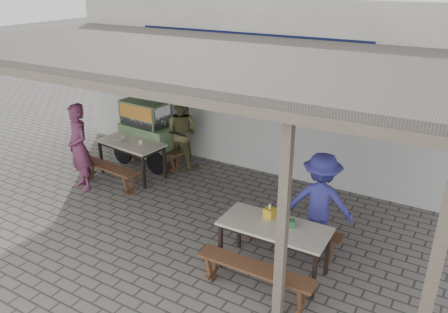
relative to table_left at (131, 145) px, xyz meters
name	(u,v)px	position (x,y,z in m)	size (l,w,h in m)	color
ground	(168,232)	(1.93, -1.38, -0.67)	(60.00, 60.00, 0.00)	#66625D
back_wall	(265,84)	(1.93, 2.19, 1.05)	(9.00, 1.28, 3.50)	silver
warung_roof	(195,56)	(1.95, -0.49, 2.04)	(9.00, 4.21, 2.81)	#57514A
table_left	(131,145)	(0.00, 0.00, 0.00)	(1.46, 0.85, 0.75)	beige
bench_left_street	(108,171)	(-0.07, -0.64, -0.33)	(1.51, 0.44, 0.45)	brown
bench_left_wall	(154,151)	(0.07, 0.64, -0.33)	(1.51, 0.44, 0.45)	brown
table_right	(274,230)	(3.84, -1.44, 0.00)	(1.50, 0.70, 0.75)	beige
bench_right_street	(255,273)	(3.84, -2.03, -0.33)	(1.60, 0.30, 0.45)	brown
bench_right_wall	(289,230)	(3.83, -0.85, -0.33)	(1.60, 0.30, 0.45)	brown
vendor_cart	(147,131)	(-0.10, 0.65, 0.10)	(1.82, 0.78, 1.43)	#749A66
patron_street_side	(79,147)	(-0.46, -0.93, 0.18)	(0.62, 0.41, 1.71)	#6F3151
patron_wall_side	(182,132)	(0.62, 0.93, 0.13)	(0.77, 0.60, 1.59)	brown
patron_right_table	(320,202)	(4.17, -0.53, 0.10)	(1.00, 0.57, 1.54)	#383998
tissue_box	(270,213)	(3.69, -1.28, 0.15)	(0.14, 0.14, 0.14)	gold
donation_box	(289,223)	(4.02, -1.38, 0.13)	(0.15, 0.10, 0.10)	#306C3E
condiment_jar	(141,142)	(0.25, 0.02, 0.13)	(0.09, 0.09, 0.10)	silver
condiment_bowl	(120,139)	(-0.28, -0.01, 0.10)	(0.20, 0.20, 0.05)	silver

